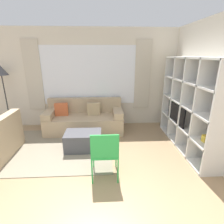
# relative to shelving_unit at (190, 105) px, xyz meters

# --- Properties ---
(ground_plane) EXTENTS (16.00, 16.00, 0.00)m
(ground_plane) POSITION_rel_shelving_unit_xyz_m (-2.26, -1.80, -0.97)
(ground_plane) COLOR #9E7F5B
(wall_back) EXTENTS (6.06, 0.11, 2.70)m
(wall_back) POSITION_rel_shelving_unit_xyz_m (-2.26, 1.48, 0.39)
(wall_back) COLOR beige
(wall_back) RESTS_ON ground_plane
(wall_right) EXTENTS (0.07, 4.45, 2.70)m
(wall_right) POSITION_rel_shelving_unit_xyz_m (0.21, -0.17, 0.38)
(wall_right) COLOR beige
(wall_right) RESTS_ON ground_plane
(area_rug) EXTENTS (2.75, 1.97, 0.01)m
(area_rug) POSITION_rel_shelving_unit_xyz_m (-3.09, 0.03, -0.96)
(area_rug) COLOR gray
(area_rug) RESTS_ON ground_plane
(shelving_unit) EXTENTS (0.41, 2.19, 1.96)m
(shelving_unit) POSITION_rel_shelving_unit_xyz_m (0.00, 0.00, 0.00)
(shelving_unit) COLOR #232328
(shelving_unit) RESTS_ON ground_plane
(couch_main) EXTENTS (2.04, 0.87, 0.85)m
(couch_main) POSITION_rel_shelving_unit_xyz_m (-2.39, 1.01, -0.66)
(couch_main) COLOR tan
(couch_main) RESTS_ON ground_plane
(ottoman) EXTENTS (0.78, 0.52, 0.40)m
(ottoman) POSITION_rel_shelving_unit_xyz_m (-2.32, -0.03, -0.77)
(ottoman) COLOR #47474C
(ottoman) RESTS_ON ground_plane
(floor_lamp) EXTENTS (0.35, 0.35, 1.76)m
(floor_lamp) POSITION_rel_shelving_unit_xyz_m (-4.47, 1.17, 0.56)
(floor_lamp) COLOR black
(floor_lamp) RESTS_ON ground_plane
(folding_chair) EXTENTS (0.44, 0.46, 0.86)m
(folding_chair) POSITION_rel_shelving_unit_xyz_m (-1.86, -1.02, -0.45)
(folding_chair) COLOR green
(folding_chair) RESTS_ON ground_plane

